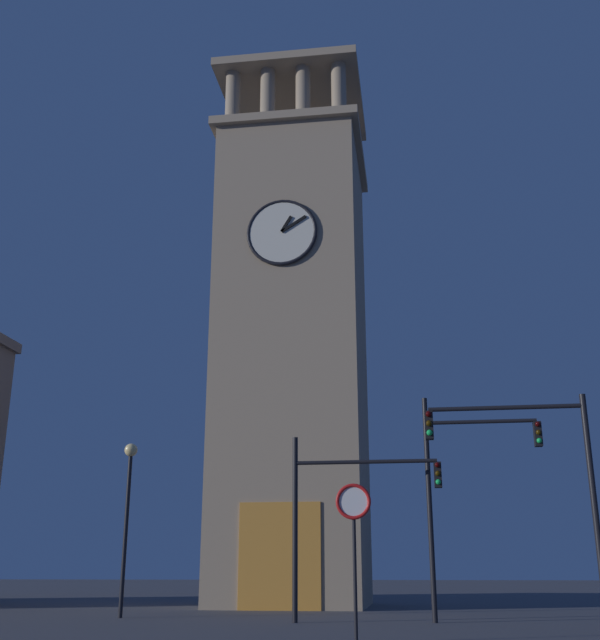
% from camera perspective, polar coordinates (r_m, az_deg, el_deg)
% --- Properties ---
extents(ground_plane, '(200.00, 200.00, 0.00)m').
position_cam_1_polar(ground_plane, '(32.54, 2.30, -20.29)').
color(ground_plane, '#4C4C51').
extents(clocktower, '(6.88, 7.93, 27.23)m').
position_cam_1_polar(clocktower, '(36.34, -0.42, -2.22)').
color(clocktower, gray).
rests_on(clocktower, ground_plane).
extents(traffic_signal_near, '(4.49, 0.41, 5.38)m').
position_cam_1_polar(traffic_signal_near, '(24.14, 3.32, -12.88)').
color(traffic_signal_near, black).
rests_on(traffic_signal_near, ground_plane).
extents(traffic_signal_mid, '(4.22, 0.41, 5.87)m').
position_cam_1_polar(traffic_signal_mid, '(21.49, 16.78, -10.17)').
color(traffic_signal_mid, black).
rests_on(traffic_signal_mid, ground_plane).
extents(traffic_signal_far, '(3.55, 0.41, 6.61)m').
position_cam_1_polar(traffic_signal_far, '(24.72, 11.74, -10.99)').
color(traffic_signal_far, black).
rests_on(traffic_signal_far, ground_plane).
extents(street_lamp, '(0.44, 0.44, 5.57)m').
position_cam_1_polar(street_lamp, '(27.41, -12.40, -12.35)').
color(street_lamp, black).
rests_on(street_lamp, ground_plane).
extents(no_horn_sign, '(0.78, 0.14, 3.28)m').
position_cam_1_polar(no_horn_sign, '(17.69, 3.92, -14.03)').
color(no_horn_sign, black).
rests_on(no_horn_sign, ground_plane).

